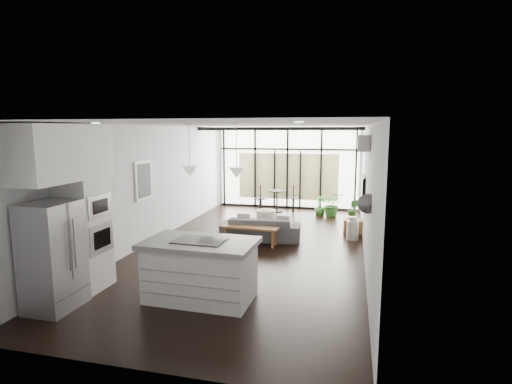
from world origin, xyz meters
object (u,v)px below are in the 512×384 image
at_px(island, 200,270).
at_px(pouf, 266,218).
at_px(fridge, 53,256).
at_px(sofa, 261,224).
at_px(tv, 363,189).
at_px(milk_can, 353,228).
at_px(console_bench, 250,236).

height_order(island, pouf, island).
height_order(island, fridge, fridge).
bearing_deg(sofa, tv, -177.95).
bearing_deg(sofa, island, 82.67).
bearing_deg(milk_can, island, -119.15).
bearing_deg(pouf, fridge, -108.12).
height_order(fridge, pouf, fridge).
xyz_separation_m(island, sofa, (0.13, 3.71, -0.10)).
bearing_deg(sofa, pouf, -88.29).
bearing_deg(tv, fridge, -133.38).
height_order(island, sofa, island).
bearing_deg(island, sofa, 89.68).
bearing_deg(milk_can, fridge, -130.89).
bearing_deg(tv, milk_can, 136.43).
relative_size(island, console_bench, 1.29).
distance_m(sofa, tv, 2.62).
relative_size(island, milk_can, 3.04).
relative_size(console_bench, tv, 1.24).
distance_m(pouf, tv, 3.06).
bearing_deg(pouf, sofa, -82.96).
bearing_deg(sofa, milk_can, -172.30).
xyz_separation_m(fridge, pouf, (1.97, 6.01, -0.60)).
xyz_separation_m(fridge, milk_can, (4.37, 5.05, -0.53)).
relative_size(island, sofa, 0.90).
bearing_deg(milk_can, sofa, -166.96).
relative_size(pouf, tv, 0.50).
distance_m(island, sofa, 3.71).
xyz_separation_m(console_bench, tv, (2.57, 0.83, 1.08)).
relative_size(island, fridge, 1.08).
relative_size(fridge, tv, 1.49).
xyz_separation_m(console_bench, milk_can, (2.36, 1.03, 0.07)).
bearing_deg(milk_can, pouf, 158.26).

